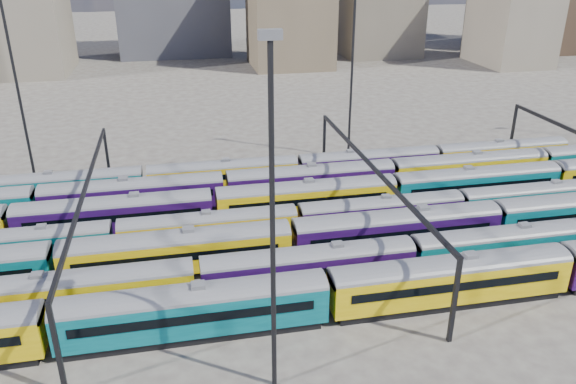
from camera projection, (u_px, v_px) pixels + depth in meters
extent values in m
plane|color=#423C38|center=(283.00, 239.00, 62.36)|extent=(500.00, 500.00, 0.00)
cube|color=black|center=(196.00, 331.00, 46.83)|extent=(20.95, 2.72, 0.77)
cube|color=#05464F|center=(194.00, 311.00, 46.03)|extent=(22.06, 3.20, 3.20)
cylinder|color=#4C4C51|center=(193.00, 295.00, 45.39)|extent=(22.06, 3.20, 3.20)
cube|color=black|center=(195.00, 319.00, 44.42)|extent=(19.41, 0.06, 0.83)
cube|color=black|center=(193.00, 296.00, 47.33)|extent=(19.41, 0.06, 0.83)
cube|color=slate|center=(192.00, 286.00, 45.04)|extent=(1.10, 0.99, 0.39)
cube|color=black|center=(447.00, 299.00, 51.02)|extent=(20.95, 2.72, 0.77)
cube|color=#B79307|center=(450.00, 281.00, 50.22)|extent=(22.06, 3.20, 3.20)
cylinder|color=#4C4C51|center=(452.00, 266.00, 49.58)|extent=(22.06, 3.20, 3.20)
cube|color=black|center=(459.00, 287.00, 48.61)|extent=(19.41, 0.06, 0.83)
cube|color=black|center=(442.00, 268.00, 51.52)|extent=(19.41, 0.06, 0.83)
cube|color=slate|center=(453.00, 257.00, 49.24)|extent=(1.10, 0.99, 0.39)
cube|color=black|center=(81.00, 311.00, 49.51)|extent=(19.09, 2.48, 0.70)
cube|color=#B79307|center=(77.00, 293.00, 48.78)|extent=(20.10, 2.91, 2.91)
cylinder|color=#4C4C51|center=(75.00, 279.00, 48.20)|extent=(20.10, 2.91, 2.91)
cube|color=black|center=(74.00, 300.00, 47.32)|extent=(17.69, 0.06, 0.75)
cube|color=black|center=(79.00, 281.00, 49.97)|extent=(17.69, 0.06, 0.75)
cube|color=slate|center=(74.00, 271.00, 47.88)|extent=(1.00, 0.90, 0.35)
cube|color=black|center=(308.00, 284.00, 53.34)|extent=(19.09, 2.48, 0.70)
cube|color=#1B0734|center=(309.00, 268.00, 52.61)|extent=(20.10, 2.91, 2.91)
cylinder|color=#4C4C51|center=(309.00, 255.00, 52.02)|extent=(20.10, 2.91, 2.91)
cube|color=black|center=(312.00, 273.00, 51.14)|extent=(17.69, 0.06, 0.75)
cube|color=black|center=(305.00, 257.00, 53.79)|extent=(17.69, 0.06, 0.75)
cube|color=slate|center=(309.00, 247.00, 51.71)|extent=(1.00, 0.90, 0.35)
cube|color=black|center=(506.00, 262.00, 57.16)|extent=(19.09, 2.48, 0.70)
cube|color=#05464F|center=(508.00, 246.00, 56.44)|extent=(20.10, 2.91, 2.91)
cylinder|color=#4C4C51|center=(511.00, 233.00, 55.85)|extent=(20.10, 2.91, 2.91)
cube|color=black|center=(517.00, 250.00, 54.97)|extent=(17.69, 0.06, 0.75)
cube|color=black|center=(501.00, 236.00, 57.62)|extent=(17.69, 0.06, 0.75)
cube|color=slate|center=(512.00, 227.00, 55.54)|extent=(1.00, 0.90, 0.35)
cube|color=black|center=(179.00, 270.00, 55.59)|extent=(20.98, 2.72, 0.77)
cube|color=#B79307|center=(178.00, 253.00, 54.80)|extent=(22.08, 3.20, 3.20)
cylinder|color=#4C4C51|center=(176.00, 238.00, 54.15)|extent=(22.08, 3.20, 3.20)
cube|color=black|center=(178.00, 258.00, 53.19)|extent=(19.43, 0.06, 0.83)
cube|color=black|center=(177.00, 242.00, 56.10)|extent=(19.43, 0.06, 0.83)
cube|color=slate|center=(176.00, 231.00, 53.81)|extent=(1.10, 0.99, 0.39)
cube|color=black|center=(395.00, 248.00, 59.79)|extent=(20.98, 2.72, 0.77)
cube|color=#1B0734|center=(396.00, 231.00, 58.99)|extent=(22.08, 3.20, 3.20)
cylinder|color=#4C4C51|center=(398.00, 217.00, 58.35)|extent=(22.08, 3.20, 3.20)
cube|color=black|center=(403.00, 235.00, 57.38)|extent=(19.43, 0.06, 0.83)
cube|color=black|center=(391.00, 221.00, 60.29)|extent=(19.43, 0.06, 0.83)
cube|color=slate|center=(398.00, 210.00, 58.00)|extent=(1.10, 0.99, 0.39)
cube|color=black|center=(18.00, 262.00, 57.14)|extent=(17.88, 2.32, 0.66)
cube|color=#05464F|center=(15.00, 248.00, 56.46)|extent=(18.83, 2.73, 2.73)
cylinder|color=#4C4C51|center=(13.00, 236.00, 55.91)|extent=(18.83, 2.73, 2.73)
cube|color=black|center=(11.00, 252.00, 55.08)|extent=(16.57, 0.06, 0.71)
cube|color=black|center=(18.00, 238.00, 57.57)|extent=(16.57, 0.06, 0.71)
cube|color=slate|center=(11.00, 229.00, 55.61)|extent=(0.94, 0.85, 0.33)
cube|color=black|center=(210.00, 244.00, 60.73)|extent=(17.88, 2.32, 0.66)
cube|color=#B79307|center=(209.00, 230.00, 60.05)|extent=(18.83, 2.73, 2.73)
cylinder|color=#4C4C51|center=(208.00, 218.00, 59.50)|extent=(18.83, 2.73, 2.73)
cube|color=black|center=(210.00, 233.00, 58.67)|extent=(16.57, 0.06, 0.71)
cube|color=black|center=(208.00, 221.00, 61.16)|extent=(16.57, 0.06, 0.71)
cube|color=slate|center=(208.00, 212.00, 59.21)|extent=(0.94, 0.85, 0.33)
cube|color=black|center=(380.00, 227.00, 64.32)|extent=(17.88, 2.32, 0.66)
cube|color=#1B0734|center=(381.00, 214.00, 63.64)|extent=(18.83, 2.73, 2.73)
cylinder|color=#4C4C51|center=(382.00, 203.00, 63.09)|extent=(18.83, 2.73, 2.73)
cube|color=black|center=(385.00, 216.00, 62.27)|extent=(16.57, 0.06, 0.71)
cube|color=black|center=(377.00, 206.00, 64.75)|extent=(16.57, 0.06, 0.71)
cube|color=slate|center=(382.00, 197.00, 62.80)|extent=(0.94, 0.85, 0.33)
cube|color=black|center=(532.00, 212.00, 67.92)|extent=(17.88, 2.32, 0.66)
cube|color=#05464F|center=(534.00, 199.00, 67.23)|extent=(18.83, 2.73, 2.73)
cylinder|color=#4C4C51|center=(536.00, 189.00, 66.69)|extent=(18.83, 2.73, 2.73)
cube|color=black|center=(542.00, 202.00, 65.86)|extent=(16.57, 0.06, 0.71)
cube|color=black|center=(528.00, 192.00, 68.34)|extent=(16.57, 0.06, 0.71)
cube|color=slate|center=(537.00, 183.00, 66.39)|extent=(0.94, 0.85, 0.33)
cube|color=black|center=(117.00, 231.00, 63.34)|extent=(20.29, 2.63, 0.75)
cube|color=#1B0734|center=(115.00, 216.00, 62.57)|extent=(21.36, 3.10, 3.10)
cylinder|color=#4C4C51|center=(114.00, 203.00, 61.95)|extent=(21.36, 3.10, 3.10)
cube|color=black|center=(114.00, 219.00, 61.01)|extent=(18.79, 0.06, 0.80)
cube|color=black|center=(116.00, 207.00, 63.83)|extent=(18.79, 0.06, 0.80)
cube|color=slate|center=(113.00, 196.00, 61.62)|extent=(1.07, 0.96, 0.37)
cube|color=black|center=(306.00, 214.00, 67.40)|extent=(20.29, 2.63, 0.75)
cube|color=#B79307|center=(307.00, 199.00, 66.63)|extent=(21.36, 3.10, 3.10)
cylinder|color=#4C4C51|center=(307.00, 187.00, 66.01)|extent=(21.36, 3.10, 3.10)
cube|color=black|center=(310.00, 202.00, 65.07)|extent=(18.79, 0.06, 0.80)
cube|color=black|center=(304.00, 191.00, 67.89)|extent=(18.79, 0.06, 0.80)
cube|color=slate|center=(307.00, 181.00, 65.68)|extent=(1.07, 0.96, 0.37)
cube|color=black|center=(474.00, 198.00, 71.46)|extent=(20.29, 2.63, 0.75)
cube|color=#05464F|center=(476.00, 185.00, 70.69)|extent=(21.36, 3.10, 3.10)
cylinder|color=#4C4C51|center=(477.00, 173.00, 70.07)|extent=(21.36, 3.10, 3.10)
cube|color=black|center=(483.00, 187.00, 69.14)|extent=(18.79, 0.06, 0.80)
cube|color=black|center=(470.00, 177.00, 71.95)|extent=(18.79, 0.06, 0.80)
cube|color=slate|center=(478.00, 167.00, 69.74)|extent=(1.07, 0.96, 0.37)
cube|color=black|center=(136.00, 211.00, 68.16)|extent=(20.24, 2.63, 0.75)
cube|color=#1B0734|center=(134.00, 196.00, 67.39)|extent=(21.30, 3.09, 3.09)
cylinder|color=#4C4C51|center=(132.00, 185.00, 66.77)|extent=(21.30, 3.09, 3.09)
cube|color=black|center=(133.00, 199.00, 65.84)|extent=(18.75, 0.06, 0.80)
cube|color=black|center=(134.00, 188.00, 68.64)|extent=(18.75, 0.06, 0.80)
cube|color=slate|center=(132.00, 178.00, 66.44)|extent=(1.07, 0.96, 0.37)
cube|color=black|center=(311.00, 196.00, 72.21)|extent=(20.24, 2.63, 0.75)
cube|color=#1B0734|center=(311.00, 182.00, 71.44)|extent=(21.30, 3.09, 3.09)
cylinder|color=#4C4C51|center=(311.00, 171.00, 70.82)|extent=(21.30, 3.09, 3.09)
cube|color=black|center=(314.00, 184.00, 69.89)|extent=(18.75, 0.06, 0.80)
cube|color=black|center=(308.00, 175.00, 72.69)|extent=(18.75, 0.06, 0.80)
cube|color=slate|center=(311.00, 165.00, 70.49)|extent=(1.07, 0.96, 0.37)
cube|color=black|center=(467.00, 183.00, 76.26)|extent=(20.24, 2.63, 0.75)
cube|color=#B79307|center=(469.00, 169.00, 75.49)|extent=(21.30, 3.09, 3.09)
cylinder|color=#4C4C51|center=(470.00, 159.00, 74.87)|extent=(21.30, 3.09, 3.09)
cube|color=black|center=(475.00, 171.00, 73.94)|extent=(18.75, 0.06, 0.80)
cube|color=black|center=(463.00, 163.00, 76.74)|extent=(18.75, 0.06, 0.80)
cube|color=slate|center=(471.00, 153.00, 74.54)|extent=(1.07, 0.96, 0.37)
cube|color=black|center=(65.00, 200.00, 71.01)|extent=(18.56, 2.41, 0.68)
cube|color=#05464F|center=(63.00, 188.00, 70.31)|extent=(19.53, 2.83, 2.83)
cylinder|color=#4C4C51|center=(61.00, 177.00, 69.74)|extent=(19.53, 2.83, 2.83)
cube|color=black|center=(61.00, 190.00, 68.88)|extent=(17.19, 0.06, 0.73)
cube|color=black|center=(64.00, 181.00, 71.46)|extent=(17.19, 0.06, 0.73)
cube|color=slate|center=(60.00, 172.00, 69.43)|extent=(0.98, 0.88, 0.34)
cube|color=black|center=(224.00, 188.00, 74.74)|extent=(18.56, 2.41, 0.68)
cube|color=#B79307|center=(223.00, 175.00, 74.03)|extent=(19.53, 2.83, 2.83)
cylinder|color=#4C4C51|center=(223.00, 165.00, 73.46)|extent=(19.53, 2.83, 2.83)
cube|color=black|center=(224.00, 177.00, 72.60)|extent=(17.19, 0.06, 0.73)
cube|color=black|center=(222.00, 169.00, 75.18)|extent=(17.19, 0.06, 0.73)
cube|color=slate|center=(223.00, 160.00, 73.16)|extent=(0.98, 0.88, 0.34)
cube|color=black|center=(368.00, 176.00, 78.46)|extent=(18.56, 2.41, 0.68)
cube|color=#1B0734|center=(369.00, 164.00, 77.75)|extent=(19.53, 2.83, 2.83)
cylinder|color=#4C4C51|center=(369.00, 155.00, 77.18)|extent=(19.53, 2.83, 2.83)
cube|color=black|center=(372.00, 166.00, 76.33)|extent=(17.19, 0.06, 0.73)
cube|color=black|center=(365.00, 159.00, 78.90)|extent=(17.19, 0.06, 0.73)
cube|color=slate|center=(369.00, 150.00, 76.88)|extent=(0.98, 0.88, 0.34)
cube|color=black|center=(499.00, 166.00, 82.18)|extent=(18.56, 2.41, 0.68)
cube|color=#B79307|center=(500.00, 155.00, 81.48)|extent=(19.53, 2.83, 2.83)
cylinder|color=#4C4C51|center=(502.00, 145.00, 80.91)|extent=(19.53, 2.83, 2.83)
cube|color=black|center=(506.00, 156.00, 80.05)|extent=(17.19, 0.06, 0.73)
cube|color=black|center=(495.00, 149.00, 82.63)|extent=(17.19, 0.06, 0.73)
cube|color=slate|center=(503.00, 140.00, 80.60)|extent=(0.98, 0.88, 0.34)
cube|color=black|center=(57.00, 350.00, 39.11)|extent=(0.35, 0.35, 8.00)
cube|color=black|center=(107.00, 157.00, 74.99)|extent=(0.35, 0.35, 8.00)
cube|color=black|center=(85.00, 189.00, 55.52)|extent=(0.30, 40.00, 0.45)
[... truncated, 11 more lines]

